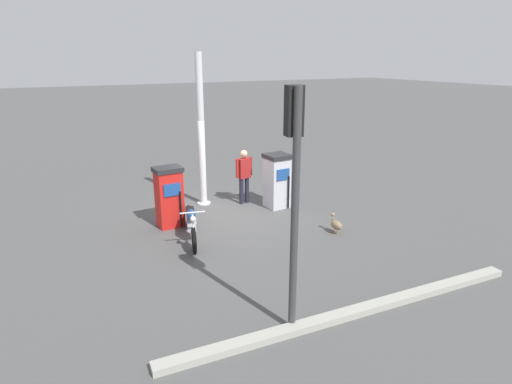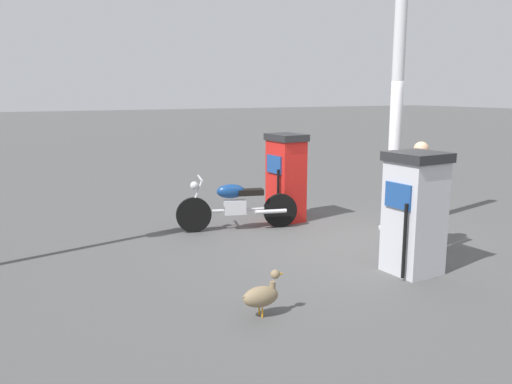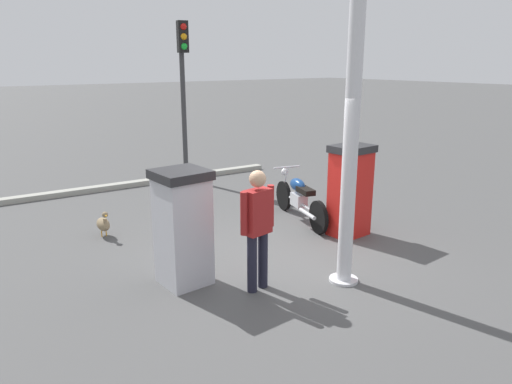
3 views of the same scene
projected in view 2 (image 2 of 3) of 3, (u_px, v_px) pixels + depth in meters
The scene contains 7 objects.
ground_plane at pixel (343, 241), 8.39m from camera, with size 120.00×120.00×0.00m, color #4C4C4C.
fuel_pump_near at pixel (286, 177), 9.59m from camera, with size 0.59×0.72×1.59m.
fuel_pump_far at pixel (414, 212), 6.80m from camera, with size 0.70×0.69×1.59m.
motorcycle_near_pump at pixel (236, 204), 8.99m from camera, with size 2.04×0.81×0.94m.
attendant_person at pixel (419, 189), 7.73m from camera, with size 0.25×0.58×1.63m.
wandering_duck at pixel (262, 295), 5.54m from camera, with size 0.49×0.22×0.49m.
canopy_support_pole at pixel (396, 106), 8.70m from camera, with size 0.40×0.40×4.36m.
Camera 2 is at (5.01, 6.51, 2.34)m, focal length 37.07 mm.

